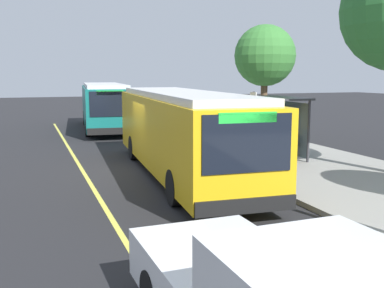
# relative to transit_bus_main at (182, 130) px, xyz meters

# --- Properties ---
(ground_plane) EXTENTS (120.00, 120.00, 0.00)m
(ground_plane) POSITION_rel_transit_bus_main_xyz_m (-1.39, -1.01, -1.62)
(ground_plane) COLOR #232326
(sidewalk_curb) EXTENTS (44.00, 6.40, 0.15)m
(sidewalk_curb) POSITION_rel_transit_bus_main_xyz_m (-1.39, 4.99, -1.54)
(sidewalk_curb) COLOR gray
(sidewalk_curb) RESTS_ON ground_plane
(lane_stripe_center) EXTENTS (36.00, 0.14, 0.01)m
(lane_stripe_center) POSITION_rel_transit_bus_main_xyz_m (-1.39, -3.21, -1.61)
(lane_stripe_center) COLOR #E0D64C
(lane_stripe_center) RESTS_ON ground_plane
(transit_bus_main) EXTENTS (11.83, 3.33, 2.95)m
(transit_bus_main) POSITION_rel_transit_bus_main_xyz_m (0.00, 0.00, 0.00)
(transit_bus_main) COLOR gold
(transit_bus_main) RESTS_ON ground_plane
(transit_bus_second) EXTENTS (11.14, 3.63, 2.95)m
(transit_bus_second) POSITION_rel_transit_bus_main_xyz_m (-14.71, -0.30, -0.00)
(transit_bus_second) COLOR #146B66
(transit_bus_second) RESTS_ON ground_plane
(bus_shelter) EXTENTS (2.90, 1.60, 2.48)m
(bus_shelter) POSITION_rel_transit_bus_main_xyz_m (-1.41, 4.67, 0.30)
(bus_shelter) COLOR #333338
(bus_shelter) RESTS_ON sidewalk_curb
(waiting_bench) EXTENTS (1.60, 0.48, 0.95)m
(waiting_bench) POSITION_rel_transit_bus_main_xyz_m (-1.23, 4.72, -0.98)
(waiting_bench) COLOR brown
(waiting_bench) RESTS_ON sidewalk_curb
(route_sign_post) EXTENTS (0.44, 0.08, 2.80)m
(route_sign_post) POSITION_rel_transit_bus_main_xyz_m (0.87, 2.32, 0.34)
(route_sign_post) COLOR #333338
(route_sign_post) RESTS_ON sidewalk_curb
(pedestrian_commuter) EXTENTS (0.24, 0.40, 1.69)m
(pedestrian_commuter) POSITION_rel_transit_bus_main_xyz_m (-0.28, 3.62, -0.50)
(pedestrian_commuter) COLOR #282D47
(pedestrian_commuter) RESTS_ON sidewalk_curb
(street_tree_downstreet) EXTENTS (3.22, 3.22, 5.98)m
(street_tree_downstreet) POSITION_rel_transit_bus_main_xyz_m (-6.65, 6.89, 2.87)
(street_tree_downstreet) COLOR brown
(street_tree_downstreet) RESTS_ON sidewalk_curb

